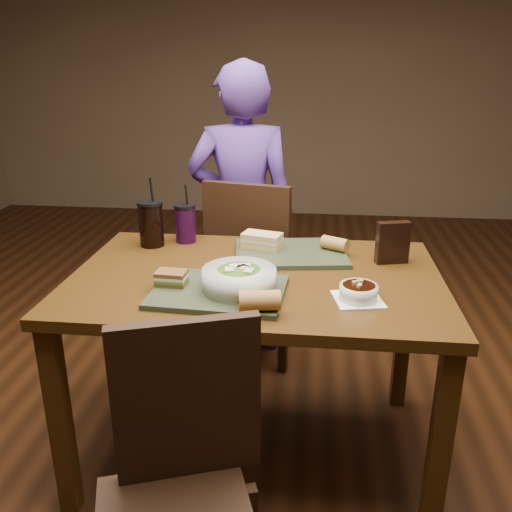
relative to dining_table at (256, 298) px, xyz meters
The scene contains 16 objects.
ground 0.66m from the dining_table, ahead, with size 6.00×6.00×0.00m, color #381C0B.
dining_table is the anchor object (origin of this frame).
chair_near 0.74m from the dining_table, 98.79° to the right, with size 0.48×0.49×0.87m.
chair_far 0.69m from the dining_table, 99.11° to the left, with size 0.49×0.50×0.95m.
diner 0.85m from the dining_table, 101.08° to the left, with size 0.54×0.35×1.47m, color #4B2C79.
tray_near 0.23m from the dining_table, 119.31° to the right, with size 0.42×0.32×0.02m, color #2B341F.
tray_far 0.26m from the dining_table, 62.34° to the left, with size 0.42×0.32×0.02m, color #2B341F.
salad_bowl 0.23m from the dining_table, 101.60° to the right, with size 0.24×0.24×0.08m.
soup_bowl 0.40m from the dining_table, 27.04° to the right, with size 0.17×0.17×0.06m.
sandwich_near 0.33m from the dining_table, 148.56° to the right, with size 0.10×0.07×0.05m.
sandwich_far 0.27m from the dining_table, 90.48° to the left, with size 0.17×0.12×0.06m.
baguette_near 0.35m from the dining_table, 81.87° to the right, with size 0.06×0.06×0.12m, color #AD7533.
baguette_far 0.39m from the dining_table, 40.63° to the left, with size 0.05×0.05×0.10m, color #AD7533.
cup_cola 0.56m from the dining_table, 149.32° to the left, with size 0.11×0.11×0.28m.
cup_berry 0.50m from the dining_table, 134.65° to the left, with size 0.09×0.09×0.24m.
chip_bag 0.55m from the dining_table, 19.48° to the left, with size 0.12×0.04×0.16m, color black.
Camera 1 is at (0.19, -1.76, 1.47)m, focal length 38.00 mm.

